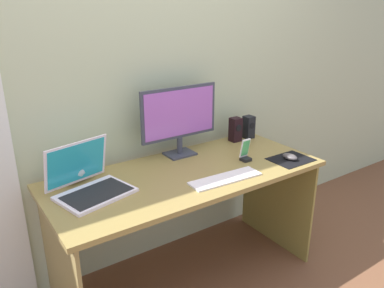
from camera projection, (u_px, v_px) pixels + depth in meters
The scene contains 12 objects.
ground_plane at pixel (188, 278), 2.40m from camera, with size 8.00×8.00×0.00m, color brown.
wall_back at pixel (149, 71), 2.30m from camera, with size 6.00×0.04×2.50m, color #B6BF9B.
desk at pixel (187, 195), 2.20m from camera, with size 1.58×0.68×0.73m.
monitor at pixel (179, 117), 2.32m from camera, with size 0.52×0.14×0.43m.
speaker_right at pixel (249, 127), 2.69m from camera, with size 0.07×0.07×0.16m.
speaker_near_monitor at pixel (235, 130), 2.62m from camera, with size 0.07×0.07×0.17m.
laptop at pixel (89, 183), 1.90m from camera, with size 0.41×0.38×0.25m.
fishbowl at pixel (73, 166), 2.03m from camera, with size 0.17×0.17×0.17m, color silver.
keyboard_external at pixel (225, 178), 2.06m from camera, with size 0.42×0.12×0.01m, color white.
mousepad at pixel (291, 159), 2.33m from camera, with size 0.25×0.20×0.00m, color black.
mouse at pixel (290, 157), 2.31m from camera, with size 0.06×0.10×0.04m, color #4E4747.
phone_in_dock at pixel (245, 153), 2.30m from camera, with size 0.06×0.06×0.14m.
Camera 1 is at (-1.09, -1.64, 1.62)m, focal length 35.55 mm.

